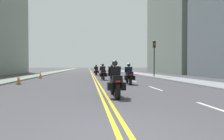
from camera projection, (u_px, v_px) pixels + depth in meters
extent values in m
plane|color=#414045|center=(91.00, 71.00, 51.59)|extent=(264.00, 264.00, 0.00)
cube|color=gray|center=(59.00, 71.00, 50.62)|extent=(2.66, 144.00, 0.12)
cube|color=gray|center=(122.00, 71.00, 52.57)|extent=(2.66, 144.00, 0.12)
cube|color=yellow|center=(90.00, 71.00, 51.58)|extent=(0.12, 132.00, 0.01)
cube|color=yellow|center=(91.00, 71.00, 51.61)|extent=(0.12, 132.00, 0.01)
cube|color=silver|center=(218.00, 109.00, 6.34)|extent=(0.14, 2.40, 0.01)
cube|color=silver|center=(155.00, 88.00, 12.29)|extent=(0.14, 2.40, 0.01)
cube|color=silver|center=(133.00, 81.00, 18.25)|extent=(0.14, 2.40, 0.01)
cube|color=silver|center=(122.00, 77.00, 24.21)|extent=(0.14, 2.40, 0.01)
cube|color=silver|center=(116.00, 75.00, 30.16)|extent=(0.14, 2.40, 0.01)
cube|color=silver|center=(111.00, 74.00, 36.12)|extent=(0.14, 2.40, 0.01)
cube|color=silver|center=(108.00, 73.00, 42.07)|extent=(0.14, 2.40, 0.01)
cube|color=silver|center=(105.00, 72.00, 48.03)|extent=(0.14, 2.40, 0.01)
cube|color=silver|center=(103.00, 71.00, 53.99)|extent=(0.14, 2.40, 0.01)
cube|color=silver|center=(102.00, 71.00, 59.94)|extent=(0.14, 2.40, 0.01)
cube|color=gray|center=(177.00, 1.00, 39.49)|extent=(6.51, 17.89, 28.82)
cube|color=#2D3847|center=(192.00, 37.00, 40.02)|extent=(0.04, 15.03, 0.90)
cylinder|color=black|center=(112.00, 87.00, 9.69)|extent=(0.15, 0.68, 0.68)
cylinder|color=black|center=(118.00, 91.00, 8.17)|extent=(0.15, 0.68, 0.68)
cube|color=silver|center=(112.00, 80.00, 9.68)|extent=(0.15, 0.32, 0.04)
cube|color=black|center=(115.00, 83.00, 8.92)|extent=(0.34, 1.17, 0.40)
cube|color=black|center=(117.00, 79.00, 8.24)|extent=(0.41, 0.37, 0.28)
cube|color=red|center=(118.00, 81.00, 8.05)|extent=(0.20, 0.03, 0.06)
cube|color=black|center=(110.00, 86.00, 8.43)|extent=(0.21, 0.44, 0.32)
cube|color=black|center=(123.00, 86.00, 8.51)|extent=(0.21, 0.44, 0.32)
cube|color=#B2C1CC|center=(113.00, 74.00, 9.40)|extent=(0.36, 0.13, 0.36)
cube|color=black|center=(115.00, 72.00, 8.86)|extent=(0.40, 0.27, 0.55)
cylinder|color=black|center=(109.00, 71.00, 8.98)|extent=(0.10, 0.28, 0.45)
cylinder|color=black|center=(120.00, 71.00, 9.04)|extent=(0.10, 0.28, 0.45)
sphere|color=black|center=(115.00, 63.00, 8.89)|extent=(0.26, 0.26, 0.26)
cylinder|color=black|center=(127.00, 79.00, 15.87)|extent=(0.13, 0.67, 0.66)
cylinder|color=black|center=(130.00, 81.00, 14.42)|extent=(0.13, 0.67, 0.66)
cube|color=silver|center=(127.00, 75.00, 15.86)|extent=(0.15, 0.32, 0.04)
cube|color=black|center=(129.00, 76.00, 15.14)|extent=(0.35, 1.11, 0.40)
cube|color=black|center=(130.00, 74.00, 14.49)|extent=(0.41, 0.37, 0.28)
cube|color=red|center=(131.00, 75.00, 14.30)|extent=(0.20, 0.04, 0.06)
cube|color=black|center=(126.00, 78.00, 14.68)|extent=(0.21, 0.45, 0.32)
cube|color=black|center=(133.00, 78.00, 14.73)|extent=(0.21, 0.45, 0.32)
cube|color=#B2C1CC|center=(128.00, 71.00, 15.59)|extent=(0.36, 0.13, 0.36)
cube|color=black|center=(129.00, 70.00, 15.08)|extent=(0.41, 0.27, 0.51)
cylinder|color=black|center=(125.00, 70.00, 15.21)|extent=(0.11, 0.28, 0.45)
cylinder|color=black|center=(132.00, 70.00, 15.25)|extent=(0.11, 0.28, 0.45)
sphere|color=black|center=(129.00, 65.00, 15.10)|extent=(0.26, 0.26, 0.26)
cylinder|color=black|center=(102.00, 76.00, 20.72)|extent=(0.14, 0.68, 0.67)
cylinder|color=black|center=(104.00, 77.00, 19.21)|extent=(0.14, 0.68, 0.67)
cube|color=silver|center=(102.00, 73.00, 20.71)|extent=(0.16, 0.33, 0.04)
cube|color=black|center=(103.00, 74.00, 19.96)|extent=(0.38, 1.18, 0.40)
cube|color=black|center=(104.00, 72.00, 19.28)|extent=(0.42, 0.38, 0.28)
cube|color=red|center=(104.00, 73.00, 19.09)|extent=(0.20, 0.04, 0.06)
cube|color=black|center=(101.00, 75.00, 19.46)|extent=(0.22, 0.45, 0.32)
cube|color=black|center=(106.00, 75.00, 19.56)|extent=(0.22, 0.45, 0.32)
cube|color=#B2C1CC|center=(102.00, 70.00, 20.43)|extent=(0.37, 0.14, 0.36)
cube|color=black|center=(103.00, 69.00, 19.90)|extent=(0.41, 0.28, 0.55)
cylinder|color=black|center=(100.00, 69.00, 20.01)|extent=(0.12, 0.29, 0.45)
cylinder|color=black|center=(105.00, 69.00, 20.09)|extent=(0.12, 0.29, 0.45)
sphere|color=black|center=(103.00, 65.00, 19.92)|extent=(0.26, 0.26, 0.26)
cylinder|color=black|center=(111.00, 74.00, 26.63)|extent=(0.11, 0.65, 0.65)
cylinder|color=black|center=(113.00, 74.00, 25.19)|extent=(0.11, 0.65, 0.65)
cube|color=silver|center=(111.00, 71.00, 26.62)|extent=(0.15, 0.32, 0.04)
cube|color=black|center=(112.00, 72.00, 25.90)|extent=(0.34, 1.11, 0.40)
cube|color=black|center=(112.00, 70.00, 25.25)|extent=(0.41, 0.37, 0.28)
cube|color=red|center=(113.00, 71.00, 25.06)|extent=(0.20, 0.03, 0.06)
cube|color=black|center=(110.00, 73.00, 25.43)|extent=(0.21, 0.44, 0.32)
cube|color=black|center=(114.00, 73.00, 25.51)|extent=(0.21, 0.44, 0.32)
cube|color=#B2C1CC|center=(111.00, 69.00, 26.36)|extent=(0.36, 0.13, 0.36)
cube|color=black|center=(112.00, 69.00, 25.84)|extent=(0.40, 0.27, 0.52)
cylinder|color=black|center=(110.00, 68.00, 25.96)|extent=(0.10, 0.28, 0.45)
cylinder|color=black|center=(113.00, 68.00, 26.02)|extent=(0.10, 0.28, 0.45)
sphere|color=black|center=(112.00, 66.00, 25.87)|extent=(0.26, 0.26, 0.26)
cylinder|color=black|center=(96.00, 73.00, 31.17)|extent=(0.14, 0.63, 0.62)
cylinder|color=black|center=(97.00, 73.00, 29.55)|extent=(0.14, 0.63, 0.62)
cube|color=silver|center=(96.00, 71.00, 31.16)|extent=(0.16, 0.33, 0.04)
cube|color=black|center=(96.00, 71.00, 30.35)|extent=(0.39, 1.27, 0.40)
cube|color=black|center=(97.00, 70.00, 29.62)|extent=(0.42, 0.38, 0.28)
cube|color=red|center=(97.00, 71.00, 29.43)|extent=(0.20, 0.04, 0.06)
cube|color=black|center=(95.00, 72.00, 29.82)|extent=(0.22, 0.45, 0.32)
cube|color=black|center=(98.00, 72.00, 29.92)|extent=(0.22, 0.45, 0.32)
cube|color=#B2C1CC|center=(96.00, 69.00, 30.87)|extent=(0.37, 0.14, 0.36)
cube|color=black|center=(96.00, 68.00, 30.30)|extent=(0.41, 0.28, 0.53)
cylinder|color=black|center=(95.00, 68.00, 30.40)|extent=(0.12, 0.29, 0.45)
cylinder|color=black|center=(98.00, 68.00, 30.48)|extent=(0.12, 0.29, 0.45)
sphere|color=black|center=(96.00, 66.00, 30.32)|extent=(0.26, 0.26, 0.26)
cube|color=black|center=(40.00, 78.00, 22.27)|extent=(0.33, 0.33, 0.03)
cone|color=orange|center=(40.00, 75.00, 22.26)|extent=(0.27, 0.27, 0.78)
cylinder|color=white|center=(40.00, 74.00, 22.26)|extent=(0.18, 0.18, 0.08)
cube|color=black|center=(19.00, 84.00, 15.04)|extent=(0.37, 0.37, 0.03)
cone|color=orange|center=(19.00, 79.00, 15.03)|extent=(0.30, 0.30, 0.72)
cylinder|color=white|center=(19.00, 78.00, 15.03)|extent=(0.20, 0.20, 0.08)
cylinder|color=black|center=(154.00, 62.00, 24.03)|extent=(0.12, 0.12, 3.66)
cube|color=black|center=(154.00, 44.00, 23.98)|extent=(0.28, 0.28, 0.80)
sphere|color=yellow|center=(155.00, 44.00, 23.84)|extent=(0.18, 0.18, 0.18)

